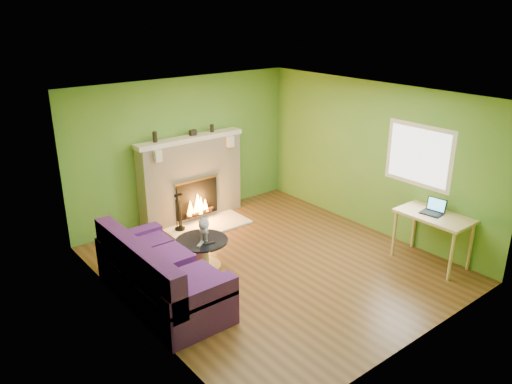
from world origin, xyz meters
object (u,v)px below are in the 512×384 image
sofa (159,277)px  coffee_table (202,251)px  desk (434,220)px  cat (204,227)px

sofa → coffee_table: sofa is taller
coffee_table → desk: desk is taller
desk → cat: bearing=142.0°
coffee_table → cat: 0.38m
cat → coffee_table: bearing=-112.8°
coffee_table → sofa: bearing=-155.1°
sofa → desk: sofa is taller
cat → sofa: bearing=-119.4°
coffee_table → cat: size_ratio=1.40×
sofa → coffee_table: bearing=24.9°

